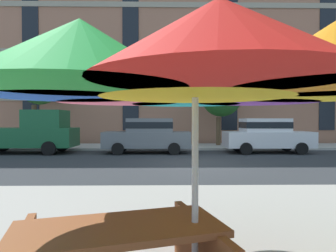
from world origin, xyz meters
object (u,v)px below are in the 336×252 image
object	(u,v)px
pickup_green	(29,133)
sedan_gray	(148,135)
sedan_white	(266,134)
street_tree_left	(38,85)
patio_umbrella	(195,73)
street_tree_middle	(221,97)

from	to	relation	value
pickup_green	sedan_gray	world-z (taller)	pickup_green
sedan_white	street_tree_left	world-z (taller)	street_tree_left
sedan_gray	patio_umbrella	xyz separation A→B (m)	(1.05, -12.70, 1.15)
sedan_gray	patio_umbrella	bearing A→B (deg)	-85.29
pickup_green	sedan_gray	xyz separation A→B (m)	(6.05, -0.00, -0.08)
sedan_gray	street_tree_middle	size ratio (longest dim) A/B	0.99
pickup_green	street_tree_left	world-z (taller)	street_tree_left
pickup_green	street_tree_middle	bearing A→B (deg)	17.40
sedan_white	street_tree_left	size ratio (longest dim) A/B	0.85
street_tree_left	patio_umbrella	xyz separation A→B (m)	(7.98, -15.91, -1.78)
street_tree_middle	patio_umbrella	world-z (taller)	street_tree_middle
street_tree_left	sedan_gray	bearing A→B (deg)	-24.86
sedan_gray	pickup_green	bearing A→B (deg)	180.00
sedan_gray	patio_umbrella	size ratio (longest dim) A/B	1.21
sedan_gray	sedan_white	size ratio (longest dim) A/B	1.00
sedan_gray	street_tree_middle	xyz separation A→B (m)	(4.41, 3.28, 2.20)
sedan_gray	street_tree_left	world-z (taller)	street_tree_left
sedan_white	street_tree_middle	world-z (taller)	street_tree_middle
street_tree_left	street_tree_middle	world-z (taller)	street_tree_left
patio_umbrella	street_tree_left	bearing A→B (deg)	116.63
patio_umbrella	pickup_green	bearing A→B (deg)	119.20
pickup_green	patio_umbrella	distance (m)	14.59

